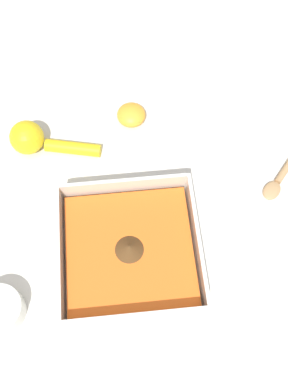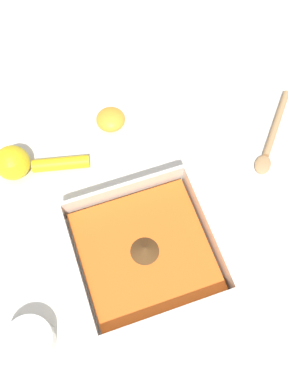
{
  "view_description": "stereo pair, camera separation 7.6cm",
  "coord_description": "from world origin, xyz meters",
  "px_view_note": "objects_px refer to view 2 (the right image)",
  "views": [
    {
      "loc": [
        0.22,
        0.05,
        0.72
      ],
      "look_at": [
        -0.1,
        0.08,
        0.03
      ],
      "focal_mm": 42.0,
      "sensor_mm": 36.0,
      "label": 1
    },
    {
      "loc": [
        0.21,
        -0.02,
        0.72
      ],
      "look_at": [
        -0.1,
        0.08,
        0.03
      ],
      "focal_mm": 42.0,
      "sensor_mm": 36.0,
      "label": 2
    }
  ],
  "objects_px": {
    "wooden_spoon": "(272,136)",
    "square_dish": "(145,253)",
    "spice_bowl": "(30,341)",
    "lemon_half": "(111,119)",
    "lemon_squeezer": "(22,163)"
  },
  "relations": [
    {
      "from": "spice_bowl",
      "to": "wooden_spoon",
      "type": "distance_m",
      "value": 0.55
    },
    {
      "from": "square_dish",
      "to": "lemon_half",
      "type": "bearing_deg",
      "value": 174.56
    },
    {
      "from": "square_dish",
      "to": "spice_bowl",
      "type": "relative_size",
      "value": 3.03
    },
    {
      "from": "lemon_squeezer",
      "to": "wooden_spoon",
      "type": "distance_m",
      "value": 0.46
    },
    {
      "from": "spice_bowl",
      "to": "lemon_half",
      "type": "relative_size",
      "value": 1.36
    },
    {
      "from": "square_dish",
      "to": "lemon_half",
      "type": "xyz_separation_m",
      "value": [
        -0.27,
        0.03,
        -0.01
      ]
    },
    {
      "from": "lemon_squeezer",
      "to": "wooden_spoon",
      "type": "bearing_deg",
      "value": -177.57
    },
    {
      "from": "spice_bowl",
      "to": "lemon_squeezer",
      "type": "distance_m",
      "value": 0.3
    },
    {
      "from": "lemon_half",
      "to": "wooden_spoon",
      "type": "height_order",
      "value": "lemon_half"
    },
    {
      "from": "wooden_spoon",
      "to": "spice_bowl",
      "type": "bearing_deg",
      "value": -26.23
    },
    {
      "from": "lemon_half",
      "to": "spice_bowl",
      "type": "bearing_deg",
      "value": -34.11
    },
    {
      "from": "spice_bowl",
      "to": "lemon_half",
      "type": "bearing_deg",
      "value": 145.89
    },
    {
      "from": "wooden_spoon",
      "to": "square_dish",
      "type": "bearing_deg",
      "value": -23.93
    },
    {
      "from": "lemon_half",
      "to": "wooden_spoon",
      "type": "xyz_separation_m",
      "value": [
        0.13,
        0.27,
        -0.01
      ]
    },
    {
      "from": "square_dish",
      "to": "spice_bowl",
      "type": "xyz_separation_m",
      "value": [
        0.07,
        -0.21,
        -0.0
      ]
    }
  ]
}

